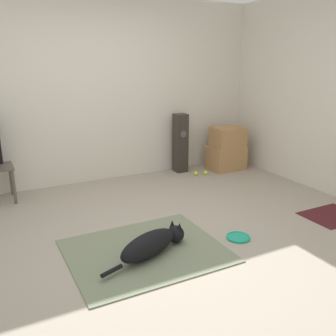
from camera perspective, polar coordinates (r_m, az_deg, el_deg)
name	(u,v)px	position (r m, az deg, el deg)	size (l,w,h in m)	color
ground_plane	(156,238)	(3.80, -1.91, -10.65)	(12.00, 12.00, 0.00)	#9E9384
wall_back	(89,92)	(5.38, -11.98, 11.25)	(8.00, 0.06, 2.55)	beige
area_rug	(145,251)	(3.58, -3.45, -12.47)	(1.41, 1.17, 0.01)	slate
dog	(153,243)	(3.44, -2.37, -11.41)	(0.93, 0.42, 0.23)	black
frisbee	(238,237)	(3.86, 10.64, -10.33)	(0.24, 0.24, 0.03)	#199E7A
cardboard_box_lower	(226,158)	(6.08, 8.82, 1.54)	(0.55, 0.41, 0.37)	#A87A4C
cardboard_box_upper	(228,137)	(5.99, 9.09, 4.68)	(0.49, 0.37, 0.32)	#A87A4C
floor_speaker	(180,143)	(5.82, 1.90, 3.81)	(0.19, 0.19, 0.91)	#2D2823
tennis_ball_by_boxes	(206,173)	(5.77, 5.74, -0.72)	(0.07, 0.07, 0.07)	#C6E033
tennis_ball_near_speaker	(196,173)	(5.73, 4.29, -0.82)	(0.07, 0.07, 0.07)	#C6E033
door_mat	(332,216)	(4.69, 23.74, -6.65)	(0.65, 0.51, 0.01)	#47191E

